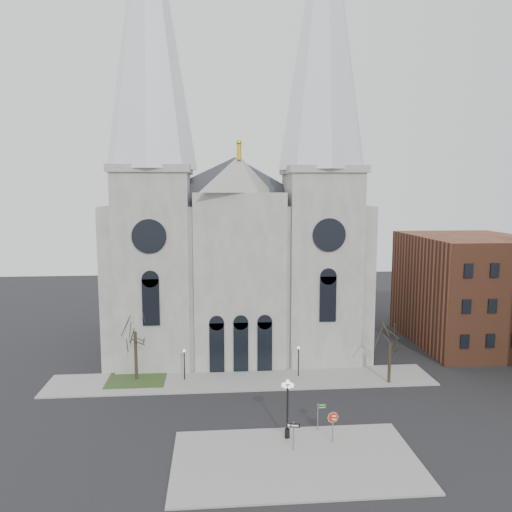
{
  "coord_description": "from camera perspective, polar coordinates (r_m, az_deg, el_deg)",
  "views": [
    {
      "loc": [
        -2.78,
        -38.88,
        19.57
      ],
      "look_at": [
        1.19,
        8.0,
        13.52
      ],
      "focal_mm": 35.0,
      "sensor_mm": 36.0,
      "label": 1
    }
  ],
  "objects": [
    {
      "name": "cathedral",
      "position": [
        61.81,
        -2.27,
        6.32
      ],
      "size": [
        33.0,
        26.66,
        54.0
      ],
      "color": "gray",
      "rests_on": "ground"
    },
    {
      "name": "ped_lamp_right",
      "position": [
        53.97,
        4.88,
        -11.32
      ],
      "size": [
        0.32,
        0.32,
        3.26
      ],
      "color": "black",
      "rests_on": "sidewalk_far"
    },
    {
      "name": "stop_sign",
      "position": [
        41.26,
        8.77,
        -18.09
      ],
      "size": [
        0.88,
        0.24,
        2.49
      ],
      "rotation": [
        0.0,
        0.0,
        -0.24
      ],
      "color": "slate",
      "rests_on": "sidewalk_near"
    },
    {
      "name": "tree_right",
      "position": [
        53.26,
        15.09,
        -9.4
      ],
      "size": [
        3.2,
        3.2,
        6.0
      ],
      "color": "black",
      "rests_on": "ground"
    },
    {
      "name": "one_way_sign",
      "position": [
        40.02,
        4.31,
        -19.32
      ],
      "size": [
        0.96,
        0.22,
        2.21
      ],
      "rotation": [
        0.0,
        0.0,
        -0.19
      ],
      "color": "slate",
      "rests_on": "sidewalk_near"
    },
    {
      "name": "ped_lamp_left",
      "position": [
        53.34,
        -8.2,
        -11.6
      ],
      "size": [
        0.32,
        0.32,
        3.26
      ],
      "color": "black",
      "rests_on": "sidewalk_far"
    },
    {
      "name": "ground",
      "position": [
        43.62,
        -0.71,
        -19.33
      ],
      "size": [
        160.0,
        160.0,
        0.0
      ],
      "primitive_type": "plane",
      "color": "black",
      "rests_on": "ground"
    },
    {
      "name": "globe_lamp",
      "position": [
        41.02,
        3.62,
        -16.24
      ],
      "size": [
        1.17,
        1.17,
        4.83
      ],
      "rotation": [
        0.0,
        0.0,
        0.14
      ],
      "color": "black",
      "rests_on": "sidewalk_near"
    },
    {
      "name": "sidewalk_far",
      "position": [
        53.63,
        -1.58,
        -13.99
      ],
      "size": [
        40.0,
        6.0,
        0.14
      ],
      "primitive_type": "cube",
      "color": "gray",
      "rests_on": "ground"
    },
    {
      "name": "grass_patch",
      "position": [
        55.1,
        -13.47,
        -13.58
      ],
      "size": [
        6.0,
        5.0,
        0.18
      ],
      "primitive_type": "cube",
      "color": "#304B20",
      "rests_on": "ground"
    },
    {
      "name": "sidewalk_near",
      "position": [
        39.52,
        4.55,
        -22.26
      ],
      "size": [
        18.0,
        10.0,
        0.14
      ],
      "primitive_type": "cube",
      "color": "gray",
      "rests_on": "ground"
    },
    {
      "name": "bg_building_brick",
      "position": [
        70.27,
        23.11,
        -3.57
      ],
      "size": [
        14.0,
        18.0,
        14.0
      ],
      "primitive_type": "cube",
      "color": "brown",
      "rests_on": "ground"
    },
    {
      "name": "tree_left",
      "position": [
        53.4,
        -13.65,
        -8.06
      ],
      "size": [
        3.2,
        3.2,
        7.5
      ],
      "color": "black",
      "rests_on": "ground"
    },
    {
      "name": "street_name_sign",
      "position": [
        43.14,
        7.18,
        -17.5
      ],
      "size": [
        0.74,
        0.1,
        2.3
      ],
      "rotation": [
        0.0,
        0.0,
        0.06
      ],
      "color": "slate",
      "rests_on": "sidewalk_near"
    }
  ]
}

